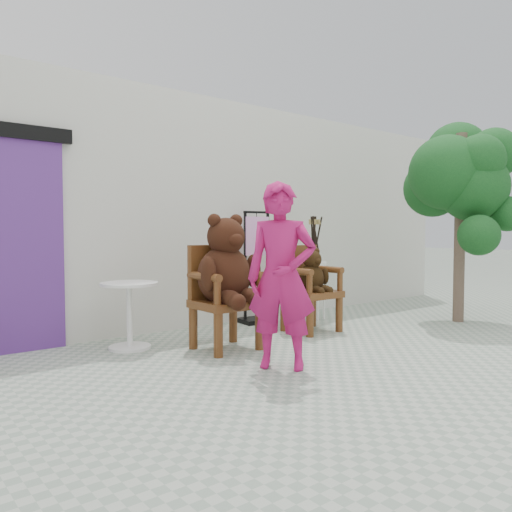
# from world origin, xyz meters

# --- Properties ---
(ground_plane) EXTENTS (60.00, 60.00, 0.00)m
(ground_plane) POSITION_xyz_m (0.00, 0.00, 0.00)
(ground_plane) COLOR #9CA493
(ground_plane) RESTS_ON ground
(back_wall) EXTENTS (9.00, 1.00, 3.00)m
(back_wall) POSITION_xyz_m (0.00, 3.10, 1.50)
(back_wall) COLOR silver
(back_wall) RESTS_ON ground
(doorway) EXTENTS (1.40, 0.11, 2.33)m
(doorway) POSITION_xyz_m (-3.00, 2.58, 1.16)
(doorway) COLOR #5B2B83
(doorway) RESTS_ON ground
(chair_big) EXTENTS (0.70, 0.75, 1.43)m
(chair_big) POSITION_xyz_m (-1.12, 1.36, 0.80)
(chair_big) COLOR #49270F
(chair_big) RESTS_ON ground
(chair_small) EXTENTS (0.61, 0.56, 1.07)m
(chair_small) POSITION_xyz_m (0.25, 1.50, 0.63)
(chair_small) COLOR #49270F
(chair_small) RESTS_ON ground
(person) EXTENTS (0.70, 0.72, 1.66)m
(person) POSITION_xyz_m (-1.24, 0.34, 0.83)
(person) COLOR #AF155B
(person) RESTS_ON ground
(cafe_table) EXTENTS (0.60, 0.60, 0.70)m
(cafe_table) POSITION_xyz_m (-1.90, 2.01, 0.44)
(cafe_table) COLOR white
(cafe_table) RESTS_ON ground
(display_stand) EXTENTS (0.49, 0.40, 1.51)m
(display_stand) POSITION_xyz_m (0.09, 2.35, 0.58)
(display_stand) COLOR black
(display_stand) RESTS_ON ground
(stool_bucket) EXTENTS (0.32, 0.32, 1.46)m
(stool_bucket) POSITION_xyz_m (0.89, 2.02, 0.64)
(stool_bucket) COLOR white
(stool_bucket) RESTS_ON ground
(tree) EXTENTS (1.63, 1.62, 2.82)m
(tree) POSITION_xyz_m (2.37, 0.73, 2.03)
(tree) COLOR #49372C
(tree) RESTS_ON ground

